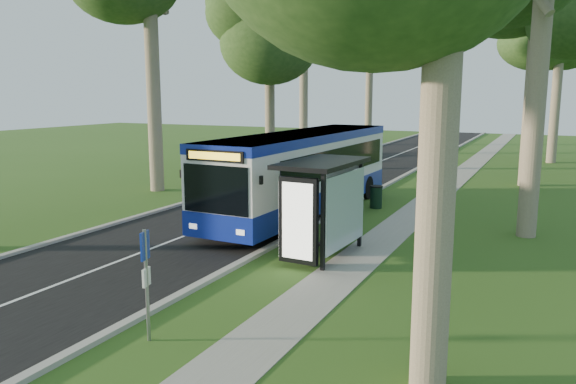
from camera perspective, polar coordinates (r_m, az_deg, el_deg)
name	(u,v)px	position (r m, az deg, el deg)	size (l,w,h in m)	color
ground	(262,253)	(18.04, -2.67, -6.23)	(120.00, 120.00, 0.00)	#32581B
road	(294,194)	(28.29, 0.64, -0.23)	(7.00, 100.00, 0.02)	black
kerb_east	(361,199)	(27.02, 7.39, -0.69)	(0.25, 100.00, 0.12)	#9E9B93
kerb_west	(235,188)	(29.90, -5.46, 0.38)	(0.25, 100.00, 0.12)	#9E9B93
centre_line	(294,194)	(28.29, 0.64, -0.21)	(0.12, 100.00, 0.01)	white
footpath	(424,205)	(26.27, 13.61, -1.31)	(1.50, 100.00, 0.02)	gray
bus	(303,172)	(23.43, 1.58, 2.00)	(3.09, 13.01, 3.43)	white
bus_stop_sign	(146,272)	(11.83, -14.22, -7.86)	(0.12, 0.33, 2.36)	gray
bus_shelter	(321,191)	(16.90, 3.34, 0.06)	(2.04, 3.57, 3.00)	black
litter_bin	(376,197)	(25.18, 8.94, -0.48)	(0.57, 0.57, 1.00)	black
car_white	(299,153)	(41.74, 1.09, 4.03)	(1.62, 4.02, 1.37)	silver
car_silver	(317,147)	(45.34, 2.98, 4.57)	(1.58, 4.52, 1.49)	#ABAEB3
tree_west_c	(269,10)	(37.81, -1.91, 18.00)	(5.20, 5.20, 13.89)	#7A6B56
tree_west_d	(304,1)	(47.89, 1.65, 18.85)	(5.20, 5.20, 16.75)	#7A6B56
tree_west_e	(371,19)	(56.24, 8.42, 17.00)	(5.20, 5.20, 16.18)	#7A6B56
tree_east_d	(564,6)	(45.65, 26.20, 16.60)	(5.20, 5.20, 14.92)	#7A6B56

